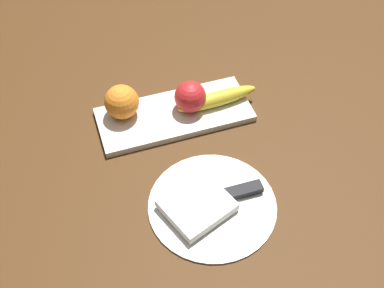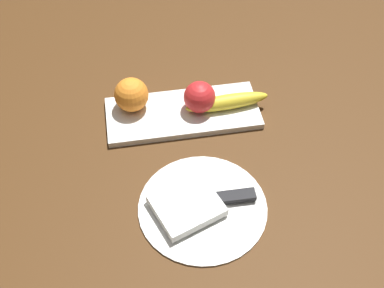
# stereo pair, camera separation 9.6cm
# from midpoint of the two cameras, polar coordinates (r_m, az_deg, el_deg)

# --- Properties ---
(ground_plane) EXTENTS (2.40, 2.40, 0.00)m
(ground_plane) POSITION_cam_midpoint_polar(r_m,az_deg,el_deg) (1.10, 3.56, 4.27)
(ground_plane) COLOR #4A2C13
(fruit_tray) EXTENTS (0.33, 0.13, 0.01)m
(fruit_tray) POSITION_cam_midpoint_polar(r_m,az_deg,el_deg) (1.07, 1.52, 3.42)
(fruit_tray) COLOR white
(fruit_tray) RESTS_ON ground_plane
(apple) EXTENTS (0.07, 0.07, 0.07)m
(apple) POSITION_cam_midpoint_polar(r_m,az_deg,el_deg) (1.05, 3.52, 5.27)
(apple) COLOR red
(apple) RESTS_ON fruit_tray
(banana) EXTENTS (0.18, 0.04, 0.03)m
(banana) POSITION_cam_midpoint_polar(r_m,az_deg,el_deg) (1.07, 6.66, 4.68)
(banana) COLOR yellow
(banana) RESTS_ON fruit_tray
(orange_near_apple) EXTENTS (0.07, 0.07, 0.07)m
(orange_near_apple) POSITION_cam_midpoint_polar(r_m,az_deg,el_deg) (1.05, -4.39, 5.52)
(orange_near_apple) COLOR orange
(orange_near_apple) RESTS_ON fruit_tray
(dinner_plate) EXTENTS (0.24, 0.24, 0.01)m
(dinner_plate) POSITION_cam_midpoint_polar(r_m,az_deg,el_deg) (0.93, 4.23, -7.40)
(dinner_plate) COLOR white
(dinner_plate) RESTS_ON ground_plane
(folded_napkin) EXTENTS (0.14, 0.14, 0.02)m
(folded_napkin) POSITION_cam_midpoint_polar(r_m,az_deg,el_deg) (0.91, 2.42, -7.22)
(folded_napkin) COLOR white
(folded_napkin) RESTS_ON dinner_plate
(knife) EXTENTS (0.18, 0.03, 0.01)m
(knife) POSITION_cam_midpoint_polar(r_m,az_deg,el_deg) (0.93, 6.62, -6.40)
(knife) COLOR silver
(knife) RESTS_ON dinner_plate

